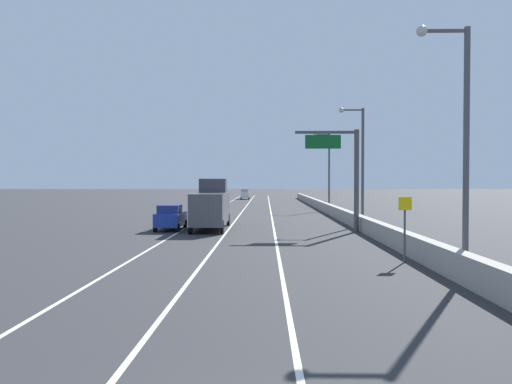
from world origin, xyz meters
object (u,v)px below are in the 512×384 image
(overhead_sign_gantry, at_px, (346,167))
(car_blue_2, at_px, (171,217))
(speed_advisory_sign, at_px, (405,224))
(car_white_1, at_px, (245,194))
(box_truck, at_px, (211,206))
(car_black_0, at_px, (223,197))
(lamp_post_right_second, at_px, (360,158))
(lamp_post_right_near, at_px, (460,132))
(lamp_post_right_third, at_px, (327,166))

(overhead_sign_gantry, height_order, car_blue_2, overhead_sign_gantry)
(overhead_sign_gantry, height_order, speed_advisory_sign, overhead_sign_gantry)
(overhead_sign_gantry, bearing_deg, car_white_1, 98.98)
(box_truck, bearing_deg, car_blue_2, -164.91)
(car_black_0, bearing_deg, speed_advisory_sign, -77.53)
(car_black_0, relative_size, car_blue_2, 1.01)
(car_blue_2, distance_m, box_truck, 3.22)
(car_white_1, bearing_deg, overhead_sign_gantry, -81.02)
(lamp_post_right_second, bearing_deg, car_white_1, 101.62)
(lamp_post_right_near, xyz_separation_m, car_blue_2, (-14.96, 17.13, -4.74))
(speed_advisory_sign, height_order, car_black_0, speed_advisory_sign)
(lamp_post_right_near, relative_size, car_blue_2, 2.45)
(lamp_post_right_near, distance_m, car_white_1, 81.29)
(overhead_sign_gantry, relative_size, car_black_0, 1.84)
(speed_advisory_sign, height_order, car_blue_2, speed_advisory_sign)
(overhead_sign_gantry, bearing_deg, lamp_post_right_near, -83.56)
(car_white_1, height_order, box_truck, box_truck)
(lamp_post_right_second, height_order, car_black_0, lamp_post_right_second)
(overhead_sign_gantry, xyz_separation_m, lamp_post_right_second, (1.97, 5.25, 0.97))
(car_black_0, distance_m, car_white_1, 15.45)
(box_truck, bearing_deg, lamp_post_right_third, 63.86)
(car_white_1, bearing_deg, lamp_post_right_near, -81.52)
(lamp_post_right_near, relative_size, box_truck, 1.24)
(lamp_post_right_near, relative_size, car_black_0, 2.43)
(speed_advisory_sign, relative_size, car_white_1, 0.73)
(car_black_0, bearing_deg, box_truck, -86.09)
(speed_advisory_sign, height_order, box_truck, box_truck)
(overhead_sign_gantry, distance_m, car_black_0, 51.04)
(overhead_sign_gantry, xyz_separation_m, car_black_0, (-13.37, 49.11, -3.75))
(lamp_post_right_near, relative_size, lamp_post_right_third, 1.00)
(box_truck, bearing_deg, lamp_post_right_second, 15.51)
(car_black_0, distance_m, box_truck, 47.34)
(speed_advisory_sign, xyz_separation_m, lamp_post_right_near, (1.37, -2.72, 3.94))
(overhead_sign_gantry, xyz_separation_m, car_white_1, (-10.15, 64.22, -3.67))
(overhead_sign_gantry, xyz_separation_m, lamp_post_right_third, (1.96, 26.56, 0.97))
(box_truck, bearing_deg, car_white_1, 90.01)
(speed_advisory_sign, distance_m, car_white_1, 78.28)
(speed_advisory_sign, relative_size, box_truck, 0.37)
(lamp_post_right_near, distance_m, box_truck, 21.91)
(lamp_post_right_near, bearing_deg, speed_advisory_sign, 116.76)
(lamp_post_right_near, bearing_deg, car_white_1, 98.48)
(lamp_post_right_second, distance_m, lamp_post_right_third, 21.30)
(overhead_sign_gantry, distance_m, speed_advisory_sign, 13.67)
(overhead_sign_gantry, height_order, car_white_1, overhead_sign_gantry)
(car_black_0, bearing_deg, lamp_post_right_second, -70.72)
(lamp_post_right_third, bearing_deg, box_truck, -116.14)
(lamp_post_right_third, relative_size, box_truck, 1.24)
(overhead_sign_gantry, height_order, lamp_post_right_second, lamp_post_right_second)
(lamp_post_right_near, distance_m, lamp_post_right_third, 42.61)
(overhead_sign_gantry, relative_size, lamp_post_right_second, 0.76)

